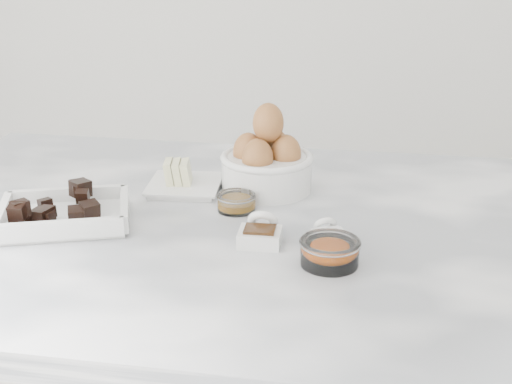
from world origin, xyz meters
TOP-DOWN VIEW (x-y plane):
  - marble_slab at (0.00, 0.00)m, footprint 1.20×0.80m
  - chocolate_dish at (-0.27, -0.06)m, footprint 0.24×0.21m
  - butter_plate at (-0.12, 0.12)m, footprint 0.13×0.13m
  - sugar_ramekin at (-0.00, 0.14)m, footprint 0.08×0.08m
  - egg_bowl at (0.02, 0.15)m, footprint 0.16×0.16m
  - honey_bowl at (-0.02, 0.05)m, footprint 0.07×0.07m
  - zest_bowl at (0.15, -0.12)m, footprint 0.09×0.09m
  - vanilla_spoon at (0.04, -0.07)m, footprint 0.06×0.08m
  - salt_spoon at (0.14, -0.05)m, footprint 0.06×0.07m

SIDE VIEW (x-z plane):
  - marble_slab at x=0.00m, z-range 0.90..0.94m
  - salt_spoon at x=0.14m, z-range 0.93..0.97m
  - honey_bowl at x=-0.02m, z-range 0.94..0.97m
  - vanilla_spoon at x=0.04m, z-range 0.93..0.98m
  - butter_plate at x=-0.12m, z-range 0.93..0.98m
  - zest_bowl at x=0.15m, z-range 0.94..0.98m
  - chocolate_dish at x=-0.27m, z-range 0.94..0.99m
  - sugar_ramekin at x=0.00m, z-range 0.94..0.99m
  - egg_bowl at x=0.02m, z-range 0.91..1.07m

